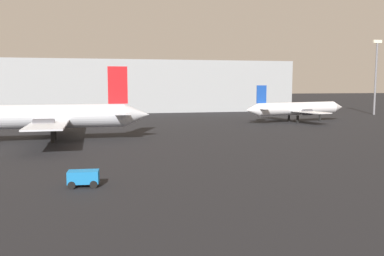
# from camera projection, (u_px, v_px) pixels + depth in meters

# --- Properties ---
(airplane_on_taxiway) EXTENTS (29.70, 26.82, 10.66)m
(airplane_on_taxiway) POSITION_uv_depth(u_px,v_px,m) (47.00, 117.00, 56.99)
(airplane_on_taxiway) COLOR silver
(airplane_on_taxiway) RESTS_ON ground_plane
(airplane_distant) EXTENTS (25.68, 19.15, 7.82)m
(airplane_distant) POSITION_uv_depth(u_px,v_px,m) (296.00, 109.00, 85.82)
(airplane_distant) COLOR white
(airplane_distant) RESTS_ON ground_plane
(baggage_cart) EXTENTS (2.49, 1.54, 1.30)m
(baggage_cart) POSITION_uv_depth(u_px,v_px,m) (83.00, 177.00, 32.14)
(baggage_cart) COLOR #1972BF
(baggage_cart) RESTS_ON ground_plane
(light_mast_right) EXTENTS (2.40, 0.50, 19.40)m
(light_mast_right) POSITION_uv_depth(u_px,v_px,m) (376.00, 73.00, 105.33)
(light_mast_right) COLOR slate
(light_mast_right) RESTS_ON ground_plane
(terminal_building) EXTENTS (95.13, 25.40, 14.78)m
(terminal_building) POSITION_uv_depth(u_px,v_px,m) (129.00, 86.00, 122.42)
(terminal_building) COLOR #999EA3
(terminal_building) RESTS_ON ground_plane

